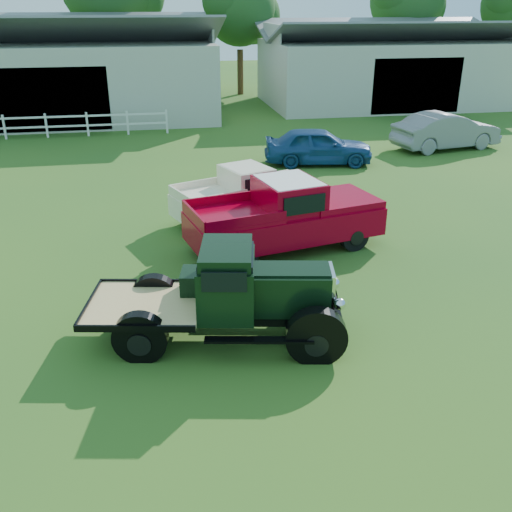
{
  "coord_description": "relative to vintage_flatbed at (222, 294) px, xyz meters",
  "views": [
    {
      "loc": [
        -1.96,
        -10.27,
        6.24
      ],
      "look_at": [
        0.2,
        1.2,
        1.05
      ],
      "focal_mm": 40.0,
      "sensor_mm": 36.0,
      "label": 1
    }
  ],
  "objects": [
    {
      "name": "misc_car_blue",
      "position": [
        5.76,
        12.89,
        -0.24
      ],
      "size": [
        4.71,
        2.48,
        1.53
      ],
      "primitive_type": "imported",
      "rotation": [
        0.0,
        0.0,
        1.41
      ],
      "color": "navy",
      "rests_on": "ground"
    },
    {
      "name": "misc_car_grey",
      "position": [
        12.35,
        14.43,
        -0.17
      ],
      "size": [
        5.26,
        2.62,
        1.66
      ],
      "primitive_type": "imported",
      "rotation": [
        0.0,
        0.0,
        1.75
      ],
      "color": "gray",
      "rests_on": "ground"
    },
    {
      "name": "shed_left",
      "position": [
        -6.23,
        26.38,
        1.8
      ],
      "size": [
        18.8,
        10.2,
        5.6
      ],
      "primitive_type": null,
      "color": "#9D9D9A",
      "rests_on": "ground"
    },
    {
      "name": "tree_b",
      "position": [
        -3.23,
        34.38,
        4.75
      ],
      "size": [
        6.9,
        6.9,
        11.5
      ],
      "primitive_type": null,
      "color": "#1C5A1E",
      "rests_on": "ground"
    },
    {
      "name": "white_pickup",
      "position": [
        1.56,
        6.73,
        -0.17
      ],
      "size": [
        4.86,
        3.26,
        1.66
      ],
      "primitive_type": null,
      "rotation": [
        0.0,
        0.0,
        0.37
      ],
      "color": "#F6E2C3",
      "rests_on": "ground"
    },
    {
      "name": "vintage_flatbed",
      "position": [
        0.0,
        0.0,
        0.0
      ],
      "size": [
        5.35,
        2.94,
        2.0
      ],
      "primitive_type": null,
      "rotation": [
        0.0,
        0.0,
        -0.19
      ],
      "color": "black",
      "rests_on": "ground"
    },
    {
      "name": "red_pickup",
      "position": [
        2.27,
        4.27,
        -0.01
      ],
      "size": [
        5.77,
        3.23,
        1.99
      ],
      "primitive_type": null,
      "rotation": [
        0.0,
        0.0,
        0.22
      ],
      "color": "#9B0019",
      "rests_on": "ground"
    },
    {
      "name": "fence_rail",
      "position": [
        -7.23,
        20.38,
        -0.4
      ],
      "size": [
        14.2,
        0.16,
        1.2
      ],
      "primitive_type": null,
      "color": "white",
      "rests_on": "ground"
    },
    {
      "name": "tree_c",
      "position": [
        5.77,
        33.38,
        3.5
      ],
      "size": [
        5.4,
        5.4,
        9.0
      ],
      "primitive_type": null,
      "color": "#1C5A1E",
      "rests_on": "ground"
    },
    {
      "name": "tree_d",
      "position": [
        18.77,
        34.38,
        4.0
      ],
      "size": [
        6.0,
        6.0,
        10.0
      ],
      "primitive_type": null,
      "color": "#1C5A1E",
      "rests_on": "ground"
    },
    {
      "name": "shed_right",
      "position": [
        14.77,
        27.38,
        1.6
      ],
      "size": [
        16.8,
        9.2,
        5.2
      ],
      "primitive_type": null,
      "color": "#9D9D9A",
      "rests_on": "ground"
    },
    {
      "name": "ground",
      "position": [
        0.77,
        0.38,
        -1.0
      ],
      "size": [
        120.0,
        120.0,
        0.0
      ],
      "primitive_type": "plane",
      "color": "#2A561E"
    }
  ]
}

